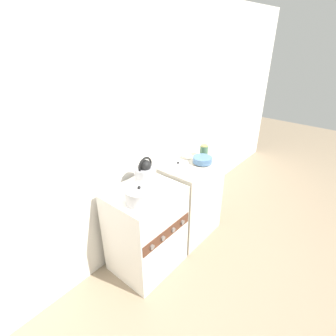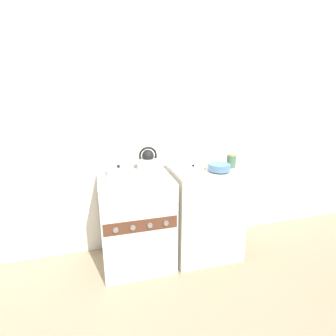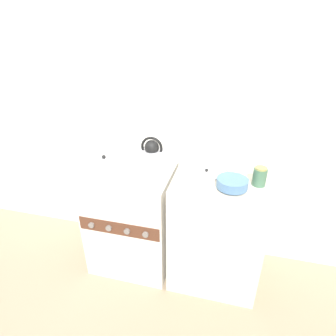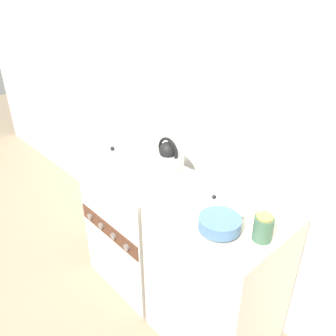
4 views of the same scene
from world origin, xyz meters
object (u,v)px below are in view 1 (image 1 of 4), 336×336
kettle (146,172)px  enamel_bowl (202,160)px  storage_jar (204,151)px  loose_pot_lid (178,164)px  stove (146,230)px  small_ceramic_bowl (187,156)px  cooking_pot (140,196)px

kettle → enamel_bowl: size_ratio=1.23×
storage_jar → loose_pot_lid: bearing=166.4°
stove → enamel_bowl: bearing=-8.8°
enamel_bowl → small_ceramic_bowl: size_ratio=2.03×
stove → enamel_bowl: 0.92m
stove → small_ceramic_bowl: bearing=6.7°
stove → enamel_bowl: size_ratio=4.39×
loose_pot_lid → small_ceramic_bowl: bearing=8.5°
enamel_bowl → storage_jar: storage_jar is taller
small_ceramic_bowl → enamel_bowl: bearing=-90.8°
enamel_bowl → small_ceramic_bowl: enamel_bowl is taller
loose_pot_lid → enamel_bowl: bearing=-44.3°
kettle → small_ceramic_bowl: 0.61m
cooking_pot → storage_jar: cooking_pot is taller
kettle → small_ceramic_bowl: size_ratio=2.50×
loose_pot_lid → storage_jar: bearing=-13.6°
enamel_bowl → small_ceramic_bowl: 0.21m
enamel_bowl → loose_pot_lid: 0.26m
kettle → loose_pot_lid: (0.43, -0.06, -0.06)m
stove → loose_pot_lid: bearing=6.2°
small_ceramic_bowl → storage_jar: 0.21m
small_ceramic_bowl → loose_pot_lid: (-0.19, -0.03, -0.02)m
cooking_pot → loose_pot_lid: size_ratio=1.05×
cooking_pot → enamel_bowl: size_ratio=1.22×
enamel_bowl → loose_pot_lid: (-0.18, 0.18, -0.04)m
stove → storage_jar: 1.07m
kettle → enamel_bowl: (0.61, -0.24, -0.02)m
cooking_pot → kettle: bearing=36.3°
stove → storage_jar: bearing=-1.5°
kettle → small_ceramic_bowl: kettle is taller
stove → small_ceramic_bowl: size_ratio=8.90×
kettle → cooking_pot: (-0.29, -0.22, -0.03)m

